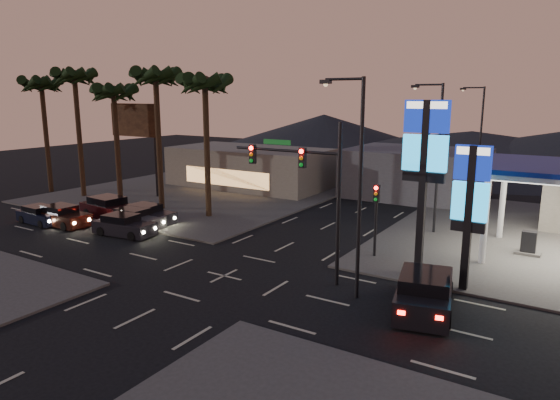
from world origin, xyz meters
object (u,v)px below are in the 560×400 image
Objects in this scene: car_lane_a_mid at (62,216)px; car_lane_a_front at (124,226)px; pylon_sign_tall at (425,153)px; car_lane_a_rear at (40,215)px; suv_station at (425,292)px; traffic_signal_mast at (307,178)px; car_lane_b_front at (135,219)px; car_lane_b_rear at (110,209)px; pylon_sign_short at (470,196)px; car_lane_b_mid at (147,215)px.

car_lane_a_front is at bearing 5.87° from car_lane_a_mid.
pylon_sign_tall reaches higher than car_lane_a_rear.
car_lane_a_mid is 0.81× the size of suv_station.
traffic_signal_mast is 1.76× the size of car_lane_a_mid.
car_lane_b_front is (5.03, 2.28, -0.02)m from car_lane_a_mid.
car_lane_a_rear is at bearing -130.34° from car_lane_b_rear.
pylon_sign_short is 22.94m from car_lane_b_mid.
car_lane_a_front is (-19.05, -2.92, -5.74)m from pylon_sign_tall.
suv_station is at bearing -0.25° from car_lane_a_rear.
traffic_signal_mast reaches higher than suv_station.
car_lane_a_mid is 5.53m from car_lane_b_front.
car_lane_b_rear is 25.43m from suv_station.
pylon_sign_tall is 1.70× the size of car_lane_b_rear.
car_lane_a_rear is (-26.76, -4.01, -5.79)m from pylon_sign_tall.
pylon_sign_short is 1.60× the size of car_lane_b_mid.
car_lane_a_rear is 0.72× the size of suv_station.
pylon_sign_tall is 20.66m from car_lane_b_front.
car_lane_a_front is 1.02× the size of car_lane_b_front.
car_lane_b_front is 21.52m from suv_station.
pylon_sign_short reaches higher than car_lane_b_rear.
car_lane_a_rear is at bearing -172.00° from car_lane_a_front.
traffic_signal_mast reaches higher than pylon_sign_short.
pylon_sign_short reaches higher than suv_station.
car_lane_b_mid is (-20.07, 0.12, -5.74)m from pylon_sign_tall.
car_lane_a_mid is (-5.79, -0.60, 0.02)m from car_lane_a_front.
traffic_signal_mast is 1.79× the size of car_lane_a_front.
traffic_signal_mast is at bearing -160.87° from pylon_sign_short.
car_lane_b_front is 0.82× the size of car_lane_b_rear.
pylon_sign_short reaches higher than car_lane_a_front.
traffic_signal_mast reaches higher than car_lane_a_front.
car_lane_b_front is at bearing 171.42° from traffic_signal_mast.
car_lane_b_front is (-22.31, -0.24, -4.00)m from pylon_sign_short.
car_lane_b_front is at bearing 172.27° from suv_station.
pylon_sign_tall is at bearing 3.58° from car_lane_b_front.
suv_station is (28.28, -0.13, 0.21)m from car_lane_a_rear.
pylon_sign_tall reaches higher than car_lane_a_mid.
pylon_sign_tall is 7.11m from suv_station.
car_lane_a_rear is at bearing -171.48° from pylon_sign_tall.
pylon_sign_tall is at bearing 110.18° from suv_station.
suv_station reaches higher than car_lane_a_mid.
car_lane_a_rear is at bearing -158.28° from car_lane_b_front.
car_lane_a_front is at bearing -65.70° from car_lane_b_front.
car_lane_a_mid is at bearing -142.72° from car_lane_b_mid.
car_lane_b_rear is at bearing 166.51° from car_lane_b_front.
car_lane_a_front is at bearing 8.00° from car_lane_a_rear.
car_lane_a_rear is 0.77× the size of car_lane_b_rear.
car_lane_a_front is 7.78m from car_lane_a_rear.
suv_station is at bearing -11.14° from car_lane_b_mid.
traffic_signal_mast reaches higher than car_lane_b_rear.
traffic_signal_mast is (-4.74, -3.51, -1.17)m from pylon_sign_tall.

